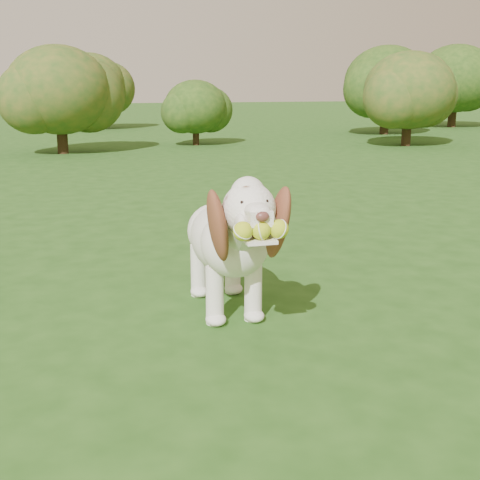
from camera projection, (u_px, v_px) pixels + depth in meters
name	position (u px, v px, depth m)	size (l,w,h in m)	color
ground	(254.00, 317.00, 3.01)	(80.00, 80.00, 0.00)	#214814
dog	(228.00, 237.00, 2.97)	(0.42, 1.16, 0.75)	white
shrub_d	(409.00, 90.00, 11.40)	(1.71, 1.71, 1.78)	#382314
shrub_c	(195.00, 107.00, 11.62)	(1.21, 1.21, 1.25)	#382314
shrub_h	(455.00, 79.00, 16.68)	(2.18, 2.18, 2.25)	#382314
shrub_i	(89.00, 84.00, 15.83)	(1.92, 1.92, 1.99)	#382314
shrub_f	(387.00, 82.00, 14.17)	(1.99, 1.99, 2.06)	#382314
shrub_b	(59.00, 90.00, 10.06)	(1.74, 1.74, 1.80)	#382314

